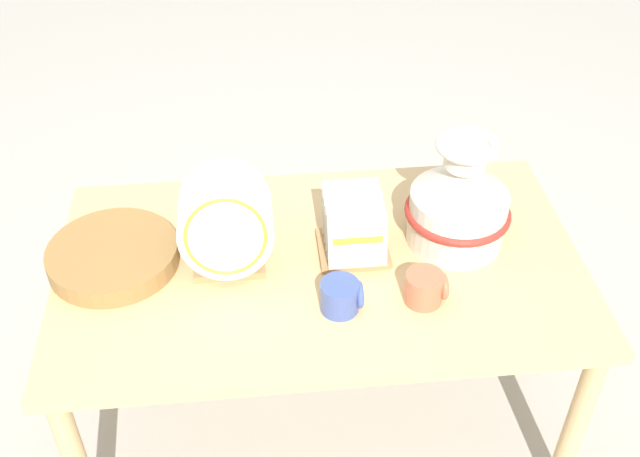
{
  "coord_description": "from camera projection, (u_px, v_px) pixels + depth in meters",
  "views": [
    {
      "loc": [
        -0.15,
        -1.45,
        1.93
      ],
      "look_at": [
        0.0,
        0.0,
        0.72
      ],
      "focal_mm": 42.0,
      "sensor_mm": 36.0,
      "label": 1
    }
  ],
  "objects": [
    {
      "name": "wicker_charger_stack",
      "position": [
        113.0,
        256.0,
        1.94
      ],
      "size": [
        0.34,
        0.34,
        0.05
      ],
      "color": "olive",
      "rests_on": "display_table"
    },
    {
      "name": "mug_cobalt_glaze",
      "position": [
        342.0,
        296.0,
        1.81
      ],
      "size": [
        0.1,
        0.09,
        0.08
      ],
      "color": "#42569E",
      "rests_on": "display_table"
    },
    {
      "name": "dish_rack_square_plates",
      "position": [
        353.0,
        234.0,
        1.96
      ],
      "size": [
        0.18,
        0.19,
        0.17
      ],
      "color": "tan",
      "rests_on": "display_table"
    },
    {
      "name": "ground_plane",
      "position": [
        320.0,
        404.0,
        2.36
      ],
      "size": [
        14.0,
        14.0,
        0.0
      ],
      "primitive_type": "plane",
      "color": "#B2ADA3"
    },
    {
      "name": "dish_rack_round_plates",
      "position": [
        227.0,
        231.0,
        1.89
      ],
      "size": [
        0.24,
        0.21,
        0.26
      ],
      "color": "tan",
      "rests_on": "display_table"
    },
    {
      "name": "display_table",
      "position": [
        320.0,
        279.0,
        2.01
      ],
      "size": [
        1.38,
        0.79,
        0.61
      ],
      "color": "tan",
      "rests_on": "ground_plane"
    },
    {
      "name": "ceramic_vase",
      "position": [
        459.0,
        201.0,
        1.95
      ],
      "size": [
        0.28,
        0.28,
        0.32
      ],
      "color": "silver",
      "rests_on": "display_table"
    },
    {
      "name": "mug_terracotta_glaze",
      "position": [
        426.0,
        288.0,
        1.83
      ],
      "size": [
        0.1,
        0.09,
        0.08
      ],
      "color": "#B76647",
      "rests_on": "display_table"
    }
  ]
}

